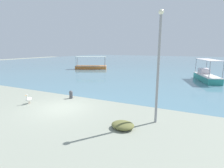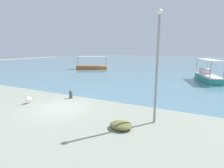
{
  "view_description": "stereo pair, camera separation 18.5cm",
  "coord_description": "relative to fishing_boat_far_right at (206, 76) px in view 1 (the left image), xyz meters",
  "views": [
    {
      "loc": [
        8.5,
        -9.16,
        4.2
      ],
      "look_at": [
        1.28,
        5.7,
        0.82
      ],
      "focal_mm": 28.0,
      "sensor_mm": 36.0,
      "label": 1
    },
    {
      "loc": [
        8.66,
        -9.07,
        4.2
      ],
      "look_at": [
        1.28,
        5.7,
        0.82
      ],
      "focal_mm": 28.0,
      "sensor_mm": 36.0,
      "label": 2
    }
  ],
  "objects": [
    {
      "name": "fishing_boat_far_right",
      "position": [
        0.0,
        0.0,
        0.0
      ],
      "size": [
        3.29,
        6.04,
        2.8
      ],
      "color": "teal",
      "rests_on": "harbor_water"
    },
    {
      "name": "fishing_boat_near_right",
      "position": [
        -20.94,
        4.87,
        -0.12
      ],
      "size": [
        6.47,
        4.1,
        2.56
      ],
      "color": "orange",
      "rests_on": "harbor_water"
    },
    {
      "name": "lamp_post",
      "position": [
        -3.15,
        -16.01,
        2.8
      ],
      "size": [
        0.28,
        0.28,
        6.17
      ],
      "color": "gray",
      "rests_on": "ground"
    },
    {
      "name": "mooring_bollard",
      "position": [
        -10.72,
        -14.24,
        -0.28
      ],
      "size": [
        0.3,
        0.3,
        0.69
      ],
      "color": "#47474C",
      "rests_on": "ground"
    },
    {
      "name": "pelican",
      "position": [
        -12.68,
        -16.85,
        -0.27
      ],
      "size": [
        0.38,
        0.8,
        0.8
      ],
      "color": "#E0997A",
      "rests_on": "ground"
    },
    {
      "name": "ground",
      "position": [
        -9.77,
        -16.51,
        -0.65
      ],
      "size": [
        120.0,
        120.0,
        0.0
      ],
      "primitive_type": "plane",
      "color": "gray"
    },
    {
      "name": "net_pile",
      "position": [
        -4.55,
        -17.61,
        -0.46
      ],
      "size": [
        1.24,
        1.05,
        0.37
      ],
      "primitive_type": "ellipsoid",
      "color": "olive",
      "rests_on": "ground"
    },
    {
      "name": "harbor_water",
      "position": [
        -9.77,
        31.49,
        -0.65
      ],
      "size": [
        110.0,
        90.0,
        0.0
      ],
      "primitive_type": "cube",
      "color": "slate",
      "rests_on": "ground"
    }
  ]
}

